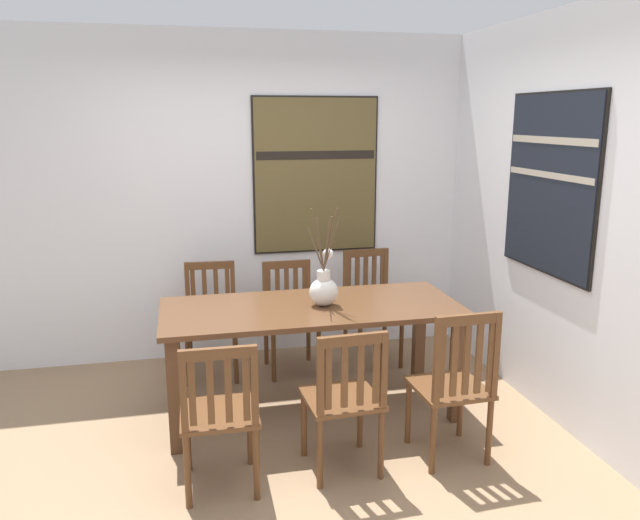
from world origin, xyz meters
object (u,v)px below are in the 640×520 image
Objects in this scene: chair_2 at (290,313)px; chair_5 at (219,413)px; chair_0 at (455,383)px; chair_4 at (345,397)px; centerpiece_vase at (324,288)px; painting_on_side_wall at (551,184)px; chair_3 at (371,305)px; dining_table at (311,321)px; painting_on_back_wall at (316,175)px; chair_1 at (211,317)px.

chair_2 is 1.75m from chair_5.
chair_0 is 0.67m from chair_4.
painting_on_side_wall is (1.49, -0.22, 0.68)m from centerpiece_vase.
painting_on_side_wall is at bearing -33.35° from chair_2.
chair_3 is 1.05× the size of chair_5.
chair_2 is 0.98× the size of chair_4.
painting_on_side_wall reaches higher than chair_5.
dining_table is 2.29× the size of chair_2.
dining_table is at bearing 50.30° from chair_5.
chair_0 is at bearing -89.45° from chair_3.
chair_2 is 0.69m from chair_3.
chair_3 reaches higher than dining_table.
chair_3 is 0.71× the size of painting_on_back_wall.
chair_0 is at bearing -50.67° from chair_1.
chair_1 is 1.75m from chair_4.
chair_3 is 0.78× the size of painting_on_side_wall.
painting_on_back_wall reaches higher than chair_1.
chair_3 is (1.32, -0.00, 0.02)m from chair_1.
painting_on_side_wall is (0.89, -1.07, 1.10)m from chair_3.
chair_3 is at bearing -0.17° from chair_1.
painting_on_side_wall is at bearing 19.30° from chair_4.
dining_table is at bearing -52.55° from chair_1.
painting_on_side_wall is at bearing -8.74° from dining_table.
centerpiece_vase is 1.20m from chair_1.
chair_4 is 0.71m from chair_5.
chair_4 is at bearing -97.65° from painting_on_back_wall.
painting_on_back_wall is at bearing 82.35° from chair_4.
painting_on_side_wall is at bearing -25.93° from chair_1.
centerpiece_vase is (0.08, -0.02, 0.24)m from dining_table.
chair_1 is at bearing -156.75° from painting_on_back_wall.
painting_on_side_wall reaches higher than chair_4.
centerpiece_vase is 0.52× the size of painting_on_back_wall.
painting_on_side_wall reaches higher than dining_table.
chair_2 is at bearing 96.44° from centerpiece_vase.
centerpiece_vase reaches higher than chair_3.
chair_3 is at bearing 50.72° from dining_table.
chair_5 is at bearing -91.38° from chair_1.
chair_0 is at bearing -78.97° from painting_on_back_wall.
chair_4 reaches higher than chair_2.
chair_4 is 1.98m from painting_on_side_wall.
painting_on_back_wall is (0.98, 2.05, 1.07)m from chair_5.
dining_table is at bearing -103.58° from painting_on_back_wall.
chair_2 is at bearing -177.61° from chair_3.
chair_2 is 1.58m from chair_4.
chair_1 is (-0.64, 0.83, -0.20)m from dining_table.
painting_on_side_wall is at bearing -50.13° from chair_3.
chair_4 is at bearing 2.71° from chair_5.
chair_3 is at bearing 50.51° from chair_5.
chair_0 reaches higher than chair_2.
chair_4 is 1.00× the size of chair_5.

